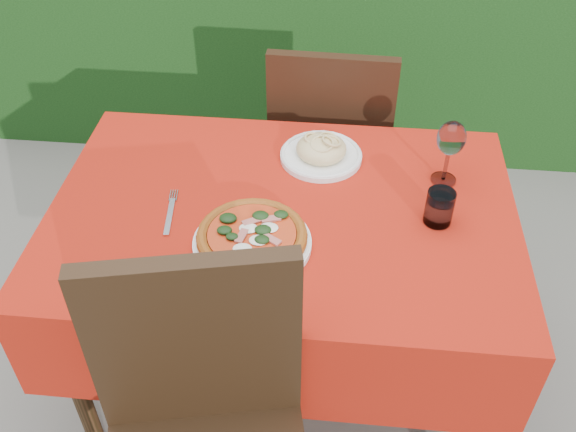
# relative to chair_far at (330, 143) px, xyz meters

# --- Properties ---
(ground) EXTENTS (60.00, 60.00, 0.00)m
(ground) POSITION_rel_chair_far_xyz_m (-0.11, -0.63, -0.54)
(ground) COLOR #615D57
(ground) RESTS_ON ground
(dining_table) EXTENTS (1.26, 0.86, 0.75)m
(dining_table) POSITION_rel_chair_far_xyz_m (-0.11, -0.63, 0.06)
(dining_table) COLOR #4A2D18
(dining_table) RESTS_ON ground
(chair_far) EXTENTS (0.44, 0.44, 0.93)m
(chair_far) POSITION_rel_chair_far_xyz_m (0.00, 0.00, 0.00)
(chair_far) COLOR black
(chair_far) RESTS_ON ground
(pizza_plate) EXTENTS (0.30, 0.30, 0.06)m
(pizza_plate) POSITION_rel_chair_far_xyz_m (-0.17, -0.78, 0.24)
(pizza_plate) COLOR white
(pizza_plate) RESTS_ON dining_table
(pasta_plate) EXTENTS (0.24, 0.24, 0.07)m
(pasta_plate) POSITION_rel_chair_far_xyz_m (-0.02, -0.39, 0.24)
(pasta_plate) COLOR white
(pasta_plate) RESTS_ON dining_table
(water_glass) EXTENTS (0.07, 0.07, 0.10)m
(water_glass) POSITION_rel_chair_far_xyz_m (0.30, -0.64, 0.26)
(water_glass) COLOR silver
(water_glass) RESTS_ON dining_table
(wine_glass) EXTENTS (0.08, 0.08, 0.19)m
(wine_glass) POSITION_rel_chair_far_xyz_m (0.33, -0.46, 0.35)
(wine_glass) COLOR silver
(wine_glass) RESTS_ON dining_table
(fork) EXTENTS (0.05, 0.20, 0.01)m
(fork) POSITION_rel_chair_far_xyz_m (-0.40, -0.70, 0.22)
(fork) COLOR silver
(fork) RESTS_ON dining_table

